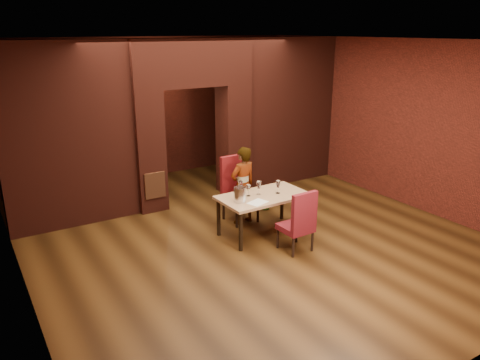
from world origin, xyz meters
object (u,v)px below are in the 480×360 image
object	(u,v)px
wine_glass_b	(259,188)
wine_glass_c	(278,187)
wine_bucket	(240,195)
chair_near	(296,220)
person_seated	(243,186)
water_bottle	(241,189)
chair_far	(241,190)
dining_table	(263,214)
potted_plant	(264,198)
wine_glass_a	(248,190)

from	to	relation	value
wine_glass_b	wine_glass_c	xyz separation A→B (m)	(0.31, -0.11, -0.00)
wine_bucket	chair_near	bearing A→B (deg)	-50.62
person_seated	wine_glass_c	xyz separation A→B (m)	(0.30, -0.64, 0.11)
wine_bucket	water_bottle	distance (m)	0.21
wine_glass_b	wine_bucket	bearing A→B (deg)	-164.61
chair_far	chair_near	bearing A→B (deg)	-87.15
person_seated	wine_bucket	xyz separation A→B (m)	(-0.46, -0.65, 0.12)
wine_bucket	wine_glass_b	bearing A→B (deg)	15.39
person_seated	wine_glass_b	distance (m)	0.54
dining_table	wine_bucket	world-z (taller)	wine_bucket
wine_glass_b	water_bottle	distance (m)	0.33
dining_table	potted_plant	xyz separation A→B (m)	(0.69, 0.96, -0.14)
chair_near	wine_glass_c	size ratio (longest dim) A/B	4.54
wine_glass_a	dining_table	bearing A→B (deg)	-23.27
wine_glass_a	wine_glass_b	distance (m)	0.19
chair_far	wine_glass_c	world-z (taller)	chair_far
chair_near	wine_glass_a	bearing A→B (deg)	-71.30
chair_near	potted_plant	distance (m)	1.86
wine_glass_c	chair_far	bearing A→B (deg)	111.16
chair_far	wine_glass_a	distance (m)	0.66
chair_far	person_seated	world-z (taller)	person_seated
wine_glass_b	wine_bucket	xyz separation A→B (m)	(-0.45, -0.12, 0.01)
wine_glass_b	potted_plant	xyz separation A→B (m)	(0.74, 0.89, -0.61)
dining_table	chair_far	bearing A→B (deg)	91.03
wine_bucket	water_bottle	xyz separation A→B (m)	(0.12, 0.17, 0.02)
wine_glass_a	wine_glass_b	world-z (taller)	wine_glass_b
dining_table	chair_near	distance (m)	0.80
wine_glass_b	wine_glass_c	distance (m)	0.34
wine_glass_b	water_bottle	xyz separation A→B (m)	(-0.33, 0.05, 0.03)
water_bottle	dining_table	bearing A→B (deg)	-16.02
wine_bucket	wine_glass_a	bearing A→B (deg)	30.96
dining_table	chair_near	world-z (taller)	chair_near
chair_far	person_seated	size ratio (longest dim) A/B	0.84
dining_table	chair_near	xyz separation A→B (m)	(0.09, -0.78, 0.16)
chair_near	wine_bucket	size ratio (longest dim) A/B	4.12
wine_bucket	chair_far	bearing A→B (deg)	57.52
potted_plant	dining_table	bearing A→B (deg)	-125.92
wine_glass_b	potted_plant	world-z (taller)	wine_glass_b
wine_glass_a	wine_bucket	distance (m)	0.31
dining_table	wine_glass_b	size ratio (longest dim) A/B	6.45
chair_far	water_bottle	distance (m)	0.73
water_bottle	wine_glass_a	bearing A→B (deg)	-3.58
dining_table	water_bottle	distance (m)	0.64
wine_glass_c	water_bottle	bearing A→B (deg)	165.97
wine_glass_c	potted_plant	xyz separation A→B (m)	(0.43, 1.01, -0.60)
water_bottle	potted_plant	distance (m)	1.51
water_bottle	wine_glass_b	bearing A→B (deg)	-7.99
person_seated	water_bottle	xyz separation A→B (m)	(-0.34, -0.48, 0.14)
wine_glass_b	chair_far	bearing A→B (deg)	87.39
wine_bucket	water_bottle	bearing A→B (deg)	55.00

